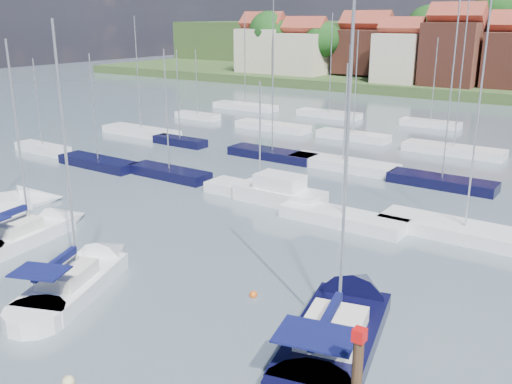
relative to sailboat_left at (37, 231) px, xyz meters
The scene contains 8 objects.
ground 37.60m from the sailboat_left, 67.34° to the left, with size 260.00×260.00×0.00m, color #495963.
sailboat_left is the anchor object (origin of this frame).
sailboat_centre 8.19m from the sailboat_left, 17.80° to the right, with size 6.64×11.06×14.68m.
sailboat_navy 21.27m from the sailboat_left, ahead, with size 6.30×13.47×17.97m.
buoy_c 12.48m from the sailboat_left, 32.02° to the right, with size 0.48×0.48×0.48m, color #D85914.
buoy_d 16.86m from the sailboat_left, 31.38° to the right, with size 0.50×0.50×0.50m, color beige.
buoy_e 16.20m from the sailboat_left, ahead, with size 0.41×0.41×0.41m, color #D85914.
marina_field 34.05m from the sailboat_left, 61.22° to the left, with size 79.62×41.41×15.93m.
Camera 1 is at (16.56, -14.86, 13.60)m, focal length 40.00 mm.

